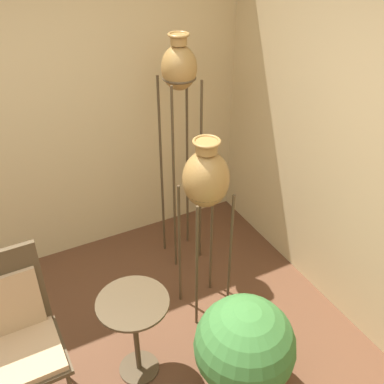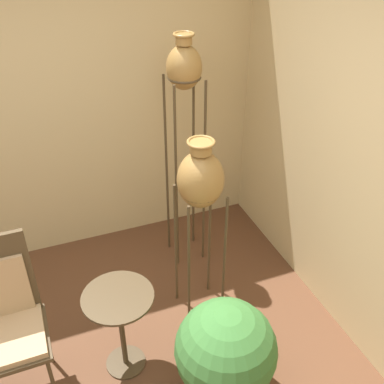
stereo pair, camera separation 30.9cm
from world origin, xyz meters
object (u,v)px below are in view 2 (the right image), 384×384
Objects in this scene: vase_stand_tall at (184,79)px; side_table at (120,316)px; potted_plant at (225,353)px; vase_stand_medium at (201,182)px.

side_table is (-0.80, -0.95, -1.14)m from vase_stand_tall.
potted_plant reaches higher than side_table.
vase_stand_tall is 1.87m from potted_plant.
vase_stand_medium is 2.22× the size of side_table.
potted_plant is (-0.26, -1.39, -1.22)m from vase_stand_tall.
vase_stand_tall is at bearing 78.57° from vase_stand_medium.
vase_stand_medium is 1.07m from potted_plant.
potted_plant is (0.54, -0.44, -0.08)m from side_table.
vase_stand_medium reaches higher than potted_plant.
vase_stand_tall reaches higher than vase_stand_medium.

